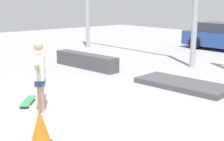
% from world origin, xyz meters
% --- Properties ---
extents(ground_plane, '(36.00, 36.00, 0.00)m').
position_xyz_m(ground_plane, '(0.00, 0.00, 0.00)').
color(ground_plane, '#9E9EA3').
extents(skateboarder, '(1.25, 0.84, 1.54)m').
position_xyz_m(skateboarder, '(-0.48, -0.26, 0.84)').
color(skateboarder, tan).
rests_on(skateboarder, ground_plane).
extents(skateboard, '(0.76, 0.69, 0.08)m').
position_xyz_m(skateboard, '(-1.10, -0.29, 0.06)').
color(skateboard, '#338C4C').
rests_on(skateboard, ground_plane).
extents(grind_box, '(2.86, 0.79, 0.51)m').
position_xyz_m(grind_box, '(-3.48, 3.11, 0.26)').
color(grind_box, '#47474C').
rests_on(grind_box, ground_plane).
extents(manual_pad, '(2.71, 1.39, 0.15)m').
position_xyz_m(manual_pad, '(0.36, 3.68, 0.08)').
color(manual_pad, '#47474C').
rests_on(manual_pad, ground_plane).
extents(traffic_cone, '(0.44, 0.44, 0.65)m').
position_xyz_m(traffic_cone, '(1.09, -1.10, 0.32)').
color(traffic_cone, black).
rests_on(traffic_cone, ground_plane).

